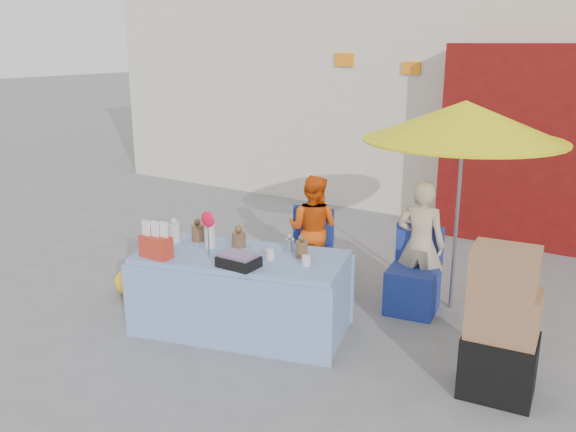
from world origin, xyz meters
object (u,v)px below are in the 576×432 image
Objects in this scene: chair_left at (306,263)px; umbrella at (465,122)px; box_stack at (501,329)px; market_table at (241,291)px; vendor_orange at (313,229)px; chair_right at (413,287)px; vendor_beige at (420,245)px.

umbrella is at bearing 1.69° from chair_left.
umbrella reaches higher than box_stack.
market_table is 1.78× the size of box_stack.
market_table is at bearing -95.94° from chair_left.
vendor_orange is 2.01m from umbrella.
umbrella is at bearing 176.84° from vendor_orange.
chair_right is 1.58m from box_stack.
market_table is 1.60× the size of vendor_beige.
chair_left is 2.27m from umbrella.
umbrella is at bearing -162.12° from vendor_beige.
vendor_orange reaches higher than box_stack.
vendor_orange is at bearing 152.83° from box_stack.
vendor_beige is 0.63× the size of umbrella.
vendor_orange is at bearing 76.78° from market_table.
umbrella reaches higher than chair_right.
vendor_beige is at bearing -153.43° from umbrella.
chair_left is 1.25m from chair_right.
market_table is at bearing -141.95° from chair_right.
market_table is at bearing -133.93° from umbrella.
umbrella reaches higher than vendor_orange.
chair_right is 0.64× the size of vendor_beige.
market_table is 2.63m from umbrella.
umbrella is (1.55, 0.28, 1.64)m from chair_left.
chair_left is at bearing -2.56° from vendor_beige.
box_stack is at bearing -11.01° from market_table.
umbrella is 1.76× the size of box_stack.
chair_left is 0.64× the size of vendor_beige.
market_table is 2.32m from box_stack.
vendor_beige reaches higher than market_table.
vendor_beige is at bearing 80.30° from chair_right.
chair_right is at bearing 31.13° from market_table.
market_table is 1.27m from chair_left.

